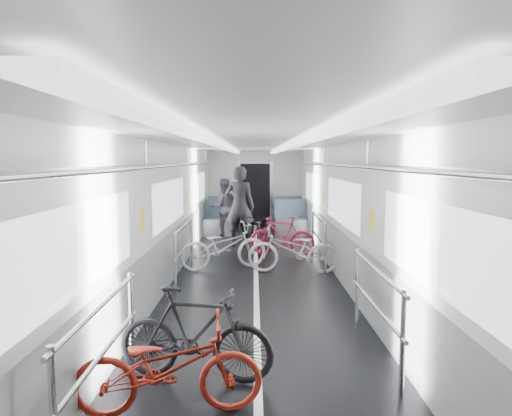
{
  "coord_description": "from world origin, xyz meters",
  "views": [
    {
      "loc": [
        -0.04,
        -7.78,
        2.13
      ],
      "look_at": [
        0.0,
        0.64,
        1.23
      ],
      "focal_mm": 32.0,
      "sensor_mm": 36.0,
      "label": 1
    }
  ],
  "objects": [
    {
      "name": "person_seated",
      "position": [
        -0.89,
        4.92,
        0.8
      ],
      "size": [
        0.91,
        0.79,
        1.61
      ],
      "primitive_type": "imported",
      "rotation": [
        0.0,
        0.0,
        3.4
      ],
      "color": "#2F2C33",
      "rests_on": "floor"
    },
    {
      "name": "car_shell",
      "position": [
        0.0,
        1.78,
        1.13
      ],
      "size": [
        3.02,
        14.01,
        2.41
      ],
      "color": "black",
      "rests_on": "ground"
    },
    {
      "name": "bike_left_far",
      "position": [
        -0.63,
        0.95,
        0.45
      ],
      "size": [
        1.81,
        1.13,
        0.9
      ],
      "primitive_type": "imported",
      "rotation": [
        0.0,
        0.0,
        1.91
      ],
      "color": "silver",
      "rests_on": "floor"
    },
    {
      "name": "bike_left_mid",
      "position": [
        -0.61,
        -3.55,
        0.46
      ],
      "size": [
        1.59,
        0.7,
        0.92
      ],
      "primitive_type": "imported",
      "rotation": [
        0.0,
        0.0,
        1.39
      ],
      "color": "black",
      "rests_on": "floor"
    },
    {
      "name": "bike_right_mid",
      "position": [
        0.69,
        0.64,
        0.45
      ],
      "size": [
        1.76,
        0.78,
        0.89
      ],
      "primitive_type": "imported",
      "rotation": [
        0.0,
        0.0,
        -1.68
      ],
      "color": "#B4B5BA",
      "rests_on": "floor"
    },
    {
      "name": "bike_aisle",
      "position": [
        0.08,
        3.19,
        0.4
      ],
      "size": [
        0.58,
        1.55,
        0.8
      ],
      "primitive_type": "imported",
      "rotation": [
        0.0,
        0.0,
        -0.03
      ],
      "color": "black",
      "rests_on": "floor"
    },
    {
      "name": "bike_left_near",
      "position": [
        -0.75,
        -4.15,
        0.41
      ],
      "size": [
        1.61,
        0.7,
        0.82
      ],
      "primitive_type": "imported",
      "rotation": [
        0.0,
        0.0,
        1.68
      ],
      "color": "maroon",
      "rests_on": "floor"
    },
    {
      "name": "person_standing",
      "position": [
        -0.39,
        3.29,
        0.99
      ],
      "size": [
        0.8,
        0.6,
        1.98
      ],
      "primitive_type": "imported",
      "rotation": [
        0.0,
        0.0,
        2.96
      ],
      "color": "black",
      "rests_on": "floor"
    },
    {
      "name": "bike_right_far",
      "position": [
        0.59,
        2.22,
        0.44
      ],
      "size": [
        1.53,
        0.79,
        0.89
      ],
      "primitive_type": "imported",
      "rotation": [
        0.0,
        0.0,
        -1.84
      ],
      "color": "maroon",
      "rests_on": "floor"
    }
  ]
}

